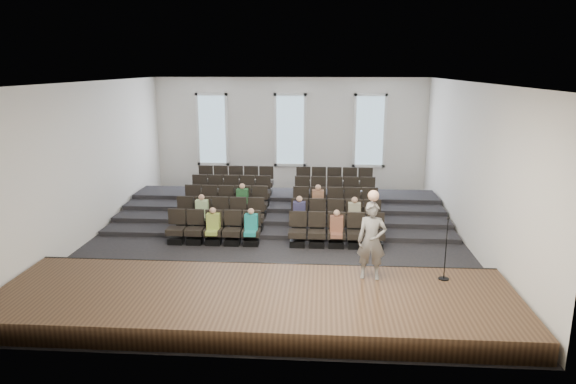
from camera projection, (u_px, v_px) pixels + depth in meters
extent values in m
plane|color=black|center=(276.00, 239.00, 16.65)|extent=(14.00, 14.00, 0.00)
cube|color=white|center=(275.00, 82.00, 15.45)|extent=(12.00, 14.00, 0.02)
cube|color=silver|center=(290.00, 135.00, 22.85)|extent=(12.00, 0.04, 5.00)
cube|color=silver|center=(240.00, 235.00, 9.25)|extent=(12.00, 0.04, 5.00)
cube|color=silver|center=(89.00, 161.00, 16.45)|extent=(0.04, 14.00, 5.00)
cube|color=silver|center=(472.00, 166.00, 15.64)|extent=(0.04, 14.00, 5.00)
cube|color=#4A3320|center=(255.00, 302.00, 11.65)|extent=(11.80, 3.60, 0.50)
cube|color=black|center=(264.00, 272.00, 13.36)|extent=(11.80, 0.06, 0.52)
cube|color=black|center=(282.00, 217.00, 18.88)|extent=(11.80, 4.80, 0.15)
cube|color=black|center=(283.00, 211.00, 19.37)|extent=(11.80, 3.75, 0.30)
cube|color=black|center=(284.00, 205.00, 19.86)|extent=(11.80, 2.70, 0.45)
cube|color=black|center=(285.00, 200.00, 20.35)|extent=(11.80, 1.65, 0.60)
cube|color=black|center=(176.00, 240.00, 16.25)|extent=(0.47, 0.43, 0.20)
cube|color=black|center=(176.00, 231.00, 16.18)|extent=(0.55, 0.50, 0.19)
cube|color=black|center=(177.00, 217.00, 16.28)|extent=(0.55, 0.08, 0.50)
cube|color=black|center=(195.00, 241.00, 16.21)|extent=(0.47, 0.43, 0.20)
cube|color=black|center=(194.00, 231.00, 16.14)|extent=(0.55, 0.50, 0.19)
cube|color=black|center=(196.00, 217.00, 16.24)|extent=(0.55, 0.08, 0.50)
cube|color=black|center=(214.00, 241.00, 16.17)|extent=(0.47, 0.43, 0.20)
cube|color=black|center=(213.00, 232.00, 16.10)|extent=(0.55, 0.50, 0.19)
cube|color=black|center=(214.00, 217.00, 16.20)|extent=(0.55, 0.08, 0.50)
cube|color=black|center=(232.00, 241.00, 16.13)|extent=(0.47, 0.43, 0.20)
cube|color=black|center=(232.00, 232.00, 16.06)|extent=(0.55, 0.50, 0.19)
cube|color=black|center=(233.00, 218.00, 16.16)|extent=(0.55, 0.08, 0.50)
cube|color=black|center=(251.00, 242.00, 16.09)|extent=(0.47, 0.43, 0.20)
cube|color=black|center=(251.00, 233.00, 16.02)|extent=(0.55, 0.50, 0.19)
cube|color=black|center=(252.00, 218.00, 16.12)|extent=(0.55, 0.08, 0.50)
cube|color=black|center=(297.00, 243.00, 15.99)|extent=(0.47, 0.43, 0.20)
cube|color=black|center=(297.00, 234.00, 15.92)|extent=(0.55, 0.50, 0.19)
cube|color=black|center=(298.00, 219.00, 16.02)|extent=(0.55, 0.08, 0.50)
cube|color=black|center=(317.00, 243.00, 15.95)|extent=(0.47, 0.43, 0.20)
cube|color=black|center=(317.00, 234.00, 15.88)|extent=(0.55, 0.50, 0.19)
cube|color=black|center=(317.00, 219.00, 15.98)|extent=(0.55, 0.08, 0.50)
cube|color=black|center=(336.00, 244.00, 15.91)|extent=(0.47, 0.43, 0.20)
cube|color=black|center=(336.00, 234.00, 15.84)|extent=(0.55, 0.50, 0.19)
cube|color=black|center=(336.00, 220.00, 15.94)|extent=(0.55, 0.08, 0.50)
cube|color=black|center=(355.00, 244.00, 15.87)|extent=(0.47, 0.43, 0.20)
cube|color=black|center=(356.00, 235.00, 15.80)|extent=(0.55, 0.50, 0.19)
cube|color=black|center=(356.00, 220.00, 15.90)|extent=(0.55, 0.08, 0.50)
cube|color=black|center=(375.00, 245.00, 15.83)|extent=(0.47, 0.43, 0.20)
cube|color=black|center=(375.00, 235.00, 15.76)|extent=(0.55, 0.50, 0.19)
cube|color=black|center=(375.00, 221.00, 15.86)|extent=(0.55, 0.08, 0.50)
cube|color=black|center=(185.00, 226.00, 17.23)|extent=(0.47, 0.43, 0.20)
cube|color=black|center=(184.00, 217.00, 17.16)|extent=(0.55, 0.50, 0.19)
cube|color=black|center=(185.00, 203.00, 17.26)|extent=(0.55, 0.08, 0.50)
cube|color=black|center=(202.00, 226.00, 17.19)|extent=(0.47, 0.43, 0.20)
cube|color=black|center=(202.00, 217.00, 17.12)|extent=(0.55, 0.50, 0.19)
cube|color=black|center=(203.00, 204.00, 17.22)|extent=(0.55, 0.08, 0.50)
cube|color=black|center=(220.00, 226.00, 17.15)|extent=(0.47, 0.43, 0.20)
cube|color=black|center=(220.00, 218.00, 17.08)|extent=(0.55, 0.50, 0.19)
cube|color=black|center=(221.00, 204.00, 17.18)|extent=(0.55, 0.08, 0.50)
cube|color=black|center=(238.00, 227.00, 17.11)|extent=(0.47, 0.43, 0.20)
cube|color=black|center=(238.00, 218.00, 17.04)|extent=(0.55, 0.50, 0.19)
cube|color=black|center=(238.00, 204.00, 17.14)|extent=(0.55, 0.08, 0.50)
cube|color=black|center=(256.00, 227.00, 17.07)|extent=(0.47, 0.43, 0.20)
cube|color=black|center=(256.00, 218.00, 17.00)|extent=(0.55, 0.50, 0.19)
cube|color=black|center=(256.00, 205.00, 17.10)|extent=(0.55, 0.08, 0.50)
cube|color=black|center=(299.00, 228.00, 16.97)|extent=(0.47, 0.43, 0.20)
cube|color=black|center=(299.00, 219.00, 16.90)|extent=(0.55, 0.50, 0.19)
cube|color=black|center=(300.00, 205.00, 17.01)|extent=(0.55, 0.08, 0.50)
cube|color=black|center=(317.00, 228.00, 16.93)|extent=(0.47, 0.43, 0.20)
cube|color=black|center=(317.00, 220.00, 16.86)|extent=(0.55, 0.50, 0.19)
cube|color=black|center=(318.00, 206.00, 16.97)|extent=(0.55, 0.08, 0.50)
cube|color=black|center=(335.00, 229.00, 16.89)|extent=(0.47, 0.43, 0.20)
cube|color=black|center=(336.00, 220.00, 16.82)|extent=(0.55, 0.50, 0.19)
cube|color=black|center=(336.00, 206.00, 16.92)|extent=(0.55, 0.08, 0.50)
cube|color=black|center=(354.00, 229.00, 16.85)|extent=(0.47, 0.43, 0.20)
cube|color=black|center=(354.00, 220.00, 16.78)|extent=(0.55, 0.50, 0.19)
cube|color=black|center=(354.00, 206.00, 16.88)|extent=(0.55, 0.08, 0.50)
cube|color=black|center=(372.00, 230.00, 16.81)|extent=(0.47, 0.43, 0.20)
cube|color=black|center=(372.00, 221.00, 16.74)|extent=(0.55, 0.50, 0.19)
cube|color=black|center=(372.00, 207.00, 16.84)|extent=(0.55, 0.08, 0.50)
cube|color=black|center=(192.00, 213.00, 18.21)|extent=(0.47, 0.42, 0.20)
cube|color=black|center=(192.00, 204.00, 18.14)|extent=(0.55, 0.50, 0.19)
cube|color=black|center=(193.00, 192.00, 18.25)|extent=(0.55, 0.08, 0.50)
cube|color=black|center=(209.00, 213.00, 18.17)|extent=(0.47, 0.42, 0.20)
cube|color=black|center=(209.00, 205.00, 18.10)|extent=(0.55, 0.50, 0.19)
cube|color=black|center=(210.00, 192.00, 18.21)|extent=(0.55, 0.08, 0.50)
cube|color=black|center=(226.00, 213.00, 18.13)|extent=(0.47, 0.42, 0.20)
cube|color=black|center=(226.00, 205.00, 18.06)|extent=(0.55, 0.50, 0.19)
cube|color=black|center=(226.00, 192.00, 18.17)|extent=(0.55, 0.08, 0.50)
cube|color=black|center=(243.00, 214.00, 18.09)|extent=(0.47, 0.42, 0.20)
cube|color=black|center=(242.00, 205.00, 18.02)|extent=(0.55, 0.50, 0.19)
cube|color=black|center=(243.00, 192.00, 18.12)|extent=(0.55, 0.08, 0.50)
cube|color=black|center=(259.00, 214.00, 18.05)|extent=(0.47, 0.42, 0.20)
cube|color=black|center=(259.00, 206.00, 17.98)|extent=(0.55, 0.50, 0.19)
cube|color=black|center=(260.00, 193.00, 18.08)|extent=(0.55, 0.08, 0.50)
cube|color=black|center=(301.00, 215.00, 17.96)|extent=(0.47, 0.42, 0.20)
cube|color=black|center=(301.00, 206.00, 17.88)|extent=(0.55, 0.50, 0.19)
cube|color=black|center=(301.00, 193.00, 17.99)|extent=(0.55, 0.08, 0.50)
cube|color=black|center=(318.00, 215.00, 17.92)|extent=(0.47, 0.42, 0.20)
cube|color=black|center=(318.00, 207.00, 17.84)|extent=(0.55, 0.50, 0.19)
cube|color=black|center=(318.00, 194.00, 17.95)|extent=(0.55, 0.08, 0.50)
cube|color=black|center=(335.00, 216.00, 17.87)|extent=(0.47, 0.42, 0.20)
cube|color=black|center=(335.00, 207.00, 17.80)|extent=(0.55, 0.50, 0.19)
cube|color=black|center=(335.00, 194.00, 17.91)|extent=(0.55, 0.08, 0.50)
cube|color=black|center=(352.00, 216.00, 17.83)|extent=(0.47, 0.42, 0.20)
cube|color=black|center=(352.00, 207.00, 17.76)|extent=(0.55, 0.50, 0.19)
cube|color=black|center=(353.00, 194.00, 17.87)|extent=(0.55, 0.08, 0.50)
cube|color=black|center=(370.00, 216.00, 17.79)|extent=(0.47, 0.42, 0.20)
cube|color=black|center=(370.00, 208.00, 17.72)|extent=(0.55, 0.50, 0.19)
cube|color=black|center=(370.00, 195.00, 17.83)|extent=(0.55, 0.08, 0.50)
cube|color=black|center=(199.00, 201.00, 19.20)|extent=(0.47, 0.42, 0.20)
cube|color=black|center=(199.00, 193.00, 19.12)|extent=(0.55, 0.50, 0.19)
cube|color=black|center=(200.00, 181.00, 19.23)|extent=(0.55, 0.08, 0.50)
cube|color=black|center=(215.00, 201.00, 19.16)|extent=(0.47, 0.42, 0.20)
cube|color=black|center=(215.00, 193.00, 19.08)|extent=(0.55, 0.50, 0.19)
cube|color=black|center=(216.00, 181.00, 19.19)|extent=(0.55, 0.08, 0.50)
cube|color=black|center=(231.00, 202.00, 19.12)|extent=(0.47, 0.42, 0.20)
cube|color=black|center=(231.00, 194.00, 19.04)|extent=(0.55, 0.50, 0.19)
cube|color=black|center=(231.00, 182.00, 19.15)|extent=(0.55, 0.08, 0.50)
cube|color=black|center=(247.00, 202.00, 19.07)|extent=(0.47, 0.42, 0.20)
cube|color=black|center=(247.00, 194.00, 19.00)|extent=(0.55, 0.50, 0.19)
cube|color=black|center=(247.00, 182.00, 19.11)|extent=(0.55, 0.08, 0.50)
cube|color=black|center=(263.00, 202.00, 19.03)|extent=(0.47, 0.42, 0.20)
cube|color=black|center=(263.00, 194.00, 18.96)|extent=(0.55, 0.50, 0.19)
cube|color=black|center=(263.00, 182.00, 19.07)|extent=(0.55, 0.08, 0.50)
cube|color=black|center=(302.00, 203.00, 18.94)|extent=(0.47, 0.42, 0.20)
cube|color=black|center=(302.00, 195.00, 18.86)|extent=(0.55, 0.50, 0.19)
cube|color=black|center=(302.00, 183.00, 18.97)|extent=(0.55, 0.08, 0.50)
cube|color=black|center=(318.00, 203.00, 18.90)|extent=(0.47, 0.42, 0.20)
cube|color=black|center=(318.00, 195.00, 18.82)|extent=(0.55, 0.50, 0.19)
cube|color=black|center=(318.00, 183.00, 18.93)|extent=(0.55, 0.08, 0.50)
cube|color=black|center=(334.00, 204.00, 18.86)|extent=(0.47, 0.42, 0.20)
cube|color=black|center=(335.00, 195.00, 18.78)|extent=(0.55, 0.50, 0.19)
cube|color=black|center=(335.00, 183.00, 18.89)|extent=(0.55, 0.08, 0.50)
cube|color=black|center=(351.00, 204.00, 18.82)|extent=(0.47, 0.42, 0.20)
cube|color=black|center=(351.00, 196.00, 18.74)|extent=(0.55, 0.50, 0.19)
cube|color=black|center=(351.00, 183.00, 18.85)|extent=(0.55, 0.08, 0.50)
cube|color=black|center=(367.00, 204.00, 18.78)|extent=(0.47, 0.42, 0.20)
cube|color=black|center=(368.00, 196.00, 18.70)|extent=(0.55, 0.50, 0.19)
cube|color=black|center=(368.00, 184.00, 18.81)|extent=(0.55, 0.08, 0.50)
cube|color=black|center=(205.00, 191.00, 20.18)|extent=(0.47, 0.42, 0.20)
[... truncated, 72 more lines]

